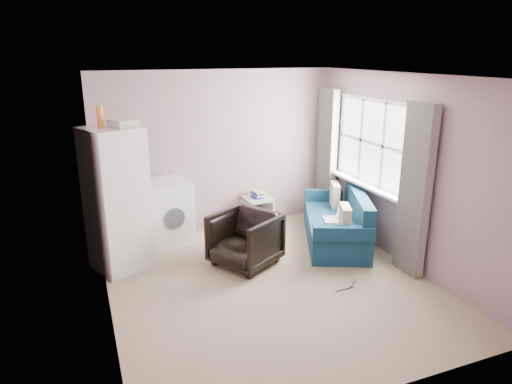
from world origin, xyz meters
The scene contains 8 objects.
room centered at (0.02, 0.01, 1.25)m, with size 3.84×4.24×2.54m.
armchair centered at (-0.11, 0.59, 0.40)m, with size 0.77×0.72×0.79m, color black.
fridge centered at (-1.65, 1.14, 0.95)m, with size 0.84×0.84×2.12m.
washing_machine centered at (-0.95, 1.73, 0.49)m, with size 0.80×0.80×0.95m.
side_table centered at (0.58, 1.88, 0.28)m, with size 0.45×0.45×0.59m.
sofa centered at (1.46, 0.78, 0.29)m, with size 1.46×1.96×0.80m.
window_dressing centered at (1.78, 0.70, 1.11)m, with size 0.17×2.62×2.18m.
floor_cables centered at (0.84, -0.47, 0.01)m, with size 0.40×0.18×0.01m.
Camera 1 is at (-2.04, -4.67, 2.75)m, focal length 32.00 mm.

